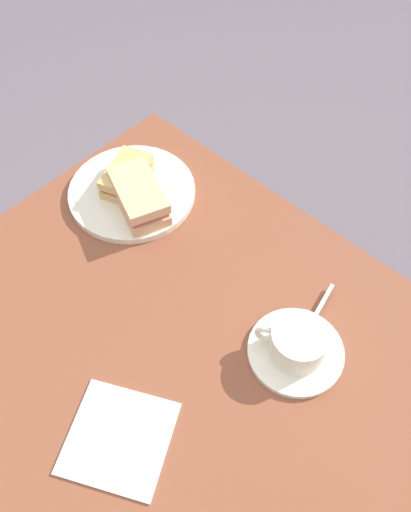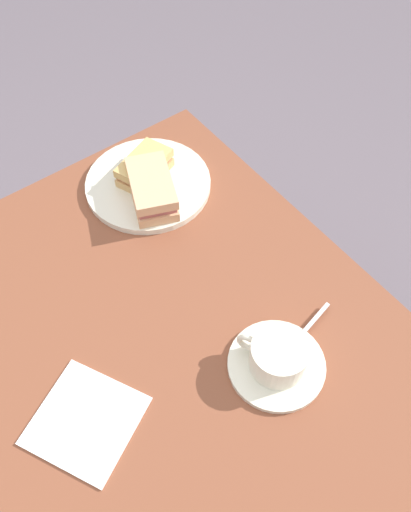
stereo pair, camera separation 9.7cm
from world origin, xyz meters
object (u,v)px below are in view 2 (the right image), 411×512
object	(u,v)px
sandwich_front	(145,167)
napkin	(86,420)
coffee_saucer	(277,364)
sandwich_back	(152,189)
coffee_cup	(279,355)
sandwich_plate	(149,183)
spoon	(307,329)
dining_table	(76,426)

from	to	relation	value
sandwich_front	napkin	distance (m)	0.51
coffee_saucer	napkin	distance (m)	0.31
sandwich_back	coffee_cup	distance (m)	0.41
sandwich_plate	sandwich_back	size ratio (longest dim) A/B	1.60
coffee_saucer	spoon	world-z (taller)	spoon
dining_table	coffee_cup	world-z (taller)	coffee_cup
coffee_cup	spoon	distance (m)	0.09
sandwich_back	napkin	size ratio (longest dim) A/B	1.06
coffee_saucer	spoon	size ratio (longest dim) A/B	1.61
sandwich_front	napkin	xyz separation A→B (m)	(0.35, 0.36, -0.03)
spoon	napkin	distance (m)	0.38
dining_table	sandwich_plate	xyz separation A→B (m)	(-0.36, -0.30, 0.12)
sandwich_front	napkin	world-z (taller)	sandwich_front
dining_table	sandwich_back	size ratio (longest dim) A/B	7.09
sandwich_plate	sandwich_back	bearing A→B (deg)	68.51
sandwich_plate	sandwich_front	world-z (taller)	sandwich_front
dining_table	sandwich_front	xyz separation A→B (m)	(-0.37, -0.32, 0.15)
sandwich_front	sandwich_back	xyz separation A→B (m)	(0.02, 0.06, 0.01)
sandwich_front	coffee_saucer	xyz separation A→B (m)	(0.06, 0.47, -0.03)
sandwich_plate	coffee_saucer	distance (m)	0.46
coffee_cup	spoon	xyz separation A→B (m)	(-0.08, -0.02, -0.03)
coffee_saucer	spoon	xyz separation A→B (m)	(-0.08, -0.02, 0.01)
dining_table	sandwich_back	bearing A→B (deg)	-143.54
dining_table	sandwich_plate	bearing A→B (deg)	-140.40
spoon	napkin	bearing A→B (deg)	-13.63
sandwich_front	sandwich_back	distance (m)	0.07
dining_table	napkin	bearing A→B (deg)	109.01
sandwich_front	coffee_cup	distance (m)	0.47
sandwich_back	napkin	world-z (taller)	sandwich_back
sandwich_back	coffee_saucer	distance (m)	0.41
sandwich_front	coffee_cup	size ratio (longest dim) A/B	1.16
sandwich_front	coffee_saucer	distance (m)	0.48
sandwich_front	spoon	size ratio (longest dim) A/B	1.31
dining_table	sandwich_plate	distance (m)	0.48
sandwich_back	coffee_cup	size ratio (longest dim) A/B	1.42
sandwich_back	coffee_cup	world-z (taller)	sandwich_back
sandwich_back	spoon	bearing A→B (deg)	96.55
spoon	coffee_saucer	bearing A→B (deg)	11.83
coffee_cup	spoon	world-z (taller)	coffee_cup
napkin	sandwich_back	bearing A→B (deg)	-137.05
sandwich_front	sandwich_plate	bearing A→B (deg)	72.13
sandwich_plate	spoon	world-z (taller)	spoon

